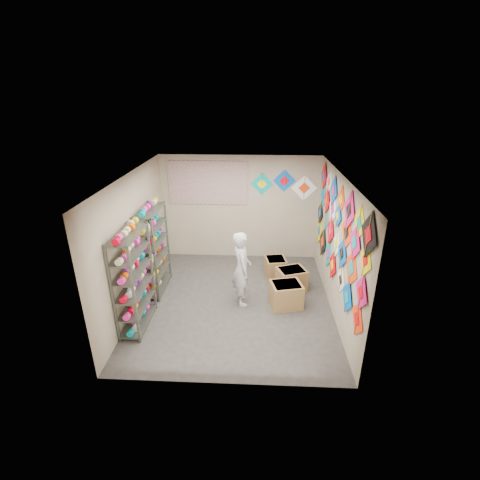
# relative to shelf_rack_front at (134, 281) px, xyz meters

# --- Properties ---
(ground) EXTENTS (4.50, 4.50, 0.00)m
(ground) POSITION_rel_shelf_rack_front_xyz_m (1.78, 0.85, -0.95)
(ground) COLOR #34302D
(room_walls) EXTENTS (4.50, 4.50, 4.50)m
(room_walls) POSITION_rel_shelf_rack_front_xyz_m (1.78, 0.85, 0.69)
(room_walls) COLOR tan
(room_walls) RESTS_ON ground
(shelf_rack_front) EXTENTS (0.40, 1.10, 1.90)m
(shelf_rack_front) POSITION_rel_shelf_rack_front_xyz_m (0.00, 0.00, 0.00)
(shelf_rack_front) COLOR #4C5147
(shelf_rack_front) RESTS_ON ground
(shelf_rack_back) EXTENTS (0.40, 1.10, 1.90)m
(shelf_rack_back) POSITION_rel_shelf_rack_front_xyz_m (0.00, 1.30, 0.00)
(shelf_rack_back) COLOR #4C5147
(shelf_rack_back) RESTS_ON ground
(string_spools) EXTENTS (0.12, 2.36, 0.12)m
(string_spools) POSITION_rel_shelf_rack_front_xyz_m (-0.00, 0.65, 0.10)
(string_spools) COLOR #F82AA3
(string_spools) RESTS_ON ground
(kite_wall_display) EXTENTS (0.06, 4.30, 2.09)m
(kite_wall_display) POSITION_rel_shelf_rack_front_xyz_m (3.76, 0.87, 0.69)
(kite_wall_display) COLOR #FD3C0C
(kite_wall_display) RESTS_ON room_walls
(back_wall_kites) EXTENTS (1.66, 0.02, 0.78)m
(back_wall_kites) POSITION_rel_shelf_rack_front_xyz_m (2.91, 3.09, 1.03)
(back_wall_kites) COLOR #00A2A7
(back_wall_kites) RESTS_ON room_walls
(poster) EXTENTS (2.00, 0.01, 1.10)m
(poster) POSITION_rel_shelf_rack_front_xyz_m (0.98, 3.08, 1.05)
(poster) COLOR #6951AF
(poster) RESTS_ON room_walls
(shopkeeper) EXTENTS (0.74, 0.62, 1.59)m
(shopkeeper) POSITION_rel_shelf_rack_front_xyz_m (1.93, 0.86, -0.16)
(shopkeeper) COLOR beige
(shopkeeper) RESTS_ON ground
(carton_a) EXTENTS (0.72, 0.64, 0.51)m
(carton_a) POSITION_rel_shelf_rack_front_xyz_m (2.85, 0.77, -0.69)
(carton_a) COLOR olive
(carton_a) RESTS_ON ground
(carton_b) EXTENTS (0.73, 0.66, 0.49)m
(carton_b) POSITION_rel_shelf_rack_front_xyz_m (3.01, 1.45, -0.71)
(carton_b) COLOR olive
(carton_b) RESTS_ON ground
(carton_c) EXTENTS (0.54, 0.58, 0.45)m
(carton_c) POSITION_rel_shelf_rack_front_xyz_m (2.69, 2.05, -0.73)
(carton_c) COLOR olive
(carton_c) RESTS_ON ground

